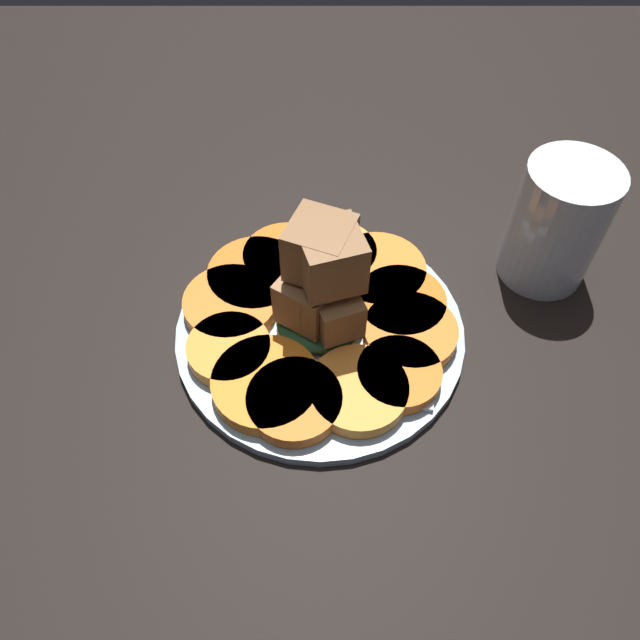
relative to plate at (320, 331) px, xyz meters
The scene contains 17 objects.
table_slab 1.52cm from the plate, ahead, with size 120.00×120.00×2.00cm, color black.
plate is the anchor object (origin of this frame).
carrot_slice_0 8.33cm from the plate, 159.55° to the right, with size 7.12×7.12×1.39cm, color orange.
carrot_slice_1 7.76cm from the plate, 125.17° to the right, with size 8.88×8.88×1.39cm, color orange.
carrot_slice_2 8.25cm from the plate, 104.51° to the right, with size 7.70×7.70×1.39cm, color orange.
carrot_slice_3 7.65cm from the plate, 65.70° to the right, with size 8.10×8.10×1.39cm, color orange.
carrot_slice_4 8.52cm from the plate, 39.48° to the right, with size 6.99×6.99×1.39cm, color orange.
carrot_slice_5 7.97cm from the plate, ahead, with size 8.15×8.15×1.39cm, color orange.
carrot_slice_6 7.64cm from the plate, 16.42° to the left, with size 8.06×8.06×1.39cm, color #D66114.
carrot_slice_7 8.10cm from the plate, 47.84° to the left, with size 8.94×8.94×1.39cm, color orange.
carrot_slice_8 8.34cm from the plate, 79.64° to the left, with size 7.81×7.81×1.39cm, color #F99438.
carrot_slice_9 8.39cm from the plate, 112.77° to the left, with size 8.15×8.15×1.39cm, color orange.
carrot_slice_10 8.13cm from the plate, 137.75° to the left, with size 8.89×8.89×1.39cm, color orange.
carrot_slice_11 8.36cm from the plate, 165.69° to the left, with size 8.42×8.42×1.39cm, color orange.
center_pile 6.00cm from the plate, 14.53° to the right, with size 7.84×7.79×11.29cm.
fork 6.17cm from the plate, 95.62° to the right, with size 18.83×5.28×0.40cm.
water_glass 23.31cm from the plate, 20.37° to the left, with size 8.24×8.24×11.90cm.
Camera 1 is at (-0.10, -32.76, 47.26)cm, focal length 35.00 mm.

